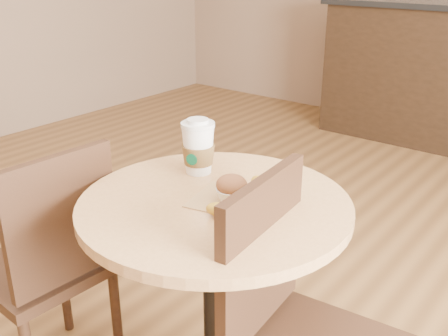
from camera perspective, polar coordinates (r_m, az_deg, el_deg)
name	(u,v)px	position (r m, az deg, el deg)	size (l,w,h in m)	color
cafe_table	(215,267)	(1.49, -0.97, -10.73)	(0.73, 0.73, 0.75)	black
chair_left	(49,263)	(1.74, -18.48, -9.74)	(0.39, 0.39, 0.85)	#372013
chair_right	(299,335)	(1.37, 8.18, -17.55)	(0.42, 0.42, 0.88)	#372013
kraft_bag	(238,202)	(1.38, 1.59, -3.68)	(0.24, 0.18, 0.00)	#A98252
coffee_cup	(198,149)	(1.54, -2.82, 2.09)	(0.10, 0.10, 0.17)	white
muffin	(232,189)	(1.36, 0.83, -2.28)	(0.08, 0.08, 0.07)	white
banana	(250,199)	(1.35, 2.88, -3.34)	(0.14, 0.26, 0.04)	gold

